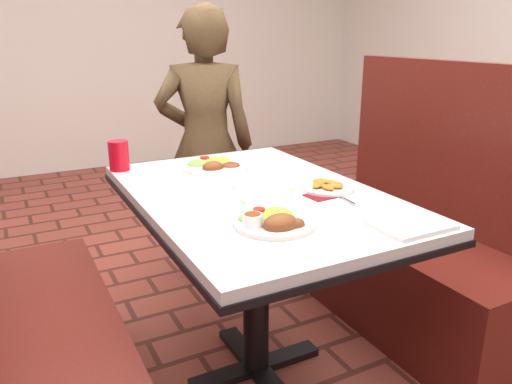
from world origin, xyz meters
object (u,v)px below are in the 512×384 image
booth_bench_left (28,358)px  plantain_plate (327,186)px  near_dinner_plate (274,217)px  dining_table (256,217)px  far_dinner_plate (215,163)px  booth_bench_right (413,255)px  diner_person (205,146)px  red_tumbler (119,156)px

booth_bench_left → plantain_plate: 1.13m
near_dinner_plate → plantain_plate: size_ratio=1.27×
dining_table → near_dinner_plate: near_dinner_plate is taller
far_dinner_plate → booth_bench_right: bearing=-24.2°
near_dinner_plate → booth_bench_right: bearing=18.9°
plantain_plate → diner_person: bearing=93.0°
dining_table → red_tumbler: size_ratio=9.98×
near_dinner_plate → dining_table: bearing=71.5°
booth_bench_right → far_dinner_plate: 0.99m
near_dinner_plate → far_dinner_plate: bearing=81.6°
booth_bench_left → plantain_plate: booth_bench_left is taller
diner_person → red_tumbler: (-0.54, -0.41, 0.10)m
diner_person → red_tumbler: 0.69m
diner_person → dining_table: bearing=102.6°
far_dinner_plate → plantain_plate: 0.52m
booth_bench_right → near_dinner_plate: 1.05m
near_dinner_plate → plantain_plate: near_dinner_plate is taller
booth_bench_right → red_tumbler: size_ratio=9.88×
dining_table → near_dinner_plate: (-0.10, -0.31, 0.12)m
booth_bench_right → red_tumbler: (-1.16, 0.52, 0.48)m
dining_table → far_dinner_plate: size_ratio=4.59×
dining_table → diner_person: 0.96m
near_dinner_plate → red_tumbler: 0.87m
diner_person → plantain_plate: (0.05, -1.03, 0.05)m
dining_table → booth_bench_left: (-0.80, 0.00, -0.32)m
plantain_plate → red_tumbler: 0.86m
dining_table → booth_bench_right: (0.80, 0.00, -0.32)m
booth_bench_right → near_dinner_plate: bearing=-161.1°
far_dinner_plate → diner_person: bearing=71.7°
booth_bench_left → near_dinner_plate: size_ratio=4.91×
booth_bench_left → booth_bench_right: 1.60m
booth_bench_left → diner_person: (0.98, 0.94, 0.38)m
booth_bench_right → near_dinner_plate: (-0.90, -0.31, 0.45)m
plantain_plate → far_dinner_plate: bearing=118.1°
dining_table → near_dinner_plate: size_ratio=4.96×
booth_bench_right → far_dinner_plate: bearing=155.8°
dining_table → far_dinner_plate: (-0.00, 0.36, 0.12)m
plantain_plate → red_tumbler: size_ratio=1.58×
booth_bench_left → far_dinner_plate: 0.98m
diner_person → near_dinner_plate: bearing=100.8°
dining_table → booth_bench_left: booth_bench_left is taller
booth_bench_left → near_dinner_plate: (0.69, -0.31, 0.45)m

